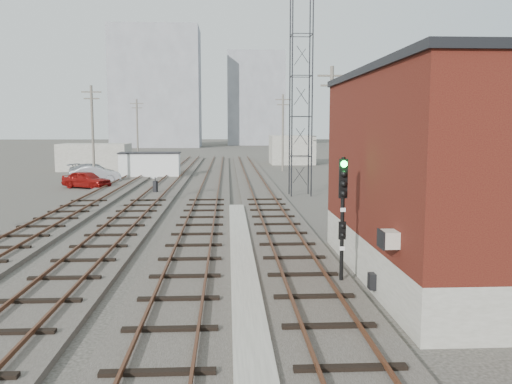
{
  "coord_description": "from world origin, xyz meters",
  "views": [
    {
      "loc": [
        -0.04,
        -6.07,
        5.26
      ],
      "look_at": [
        1.28,
        19.1,
        2.2
      ],
      "focal_mm": 38.0,
      "sensor_mm": 36.0,
      "label": 1
    }
  ],
  "objects": [
    {
      "name": "ground",
      "position": [
        0.0,
        60.0,
        0.0
      ],
      "size": [
        320.0,
        320.0,
        0.0
      ],
      "primitive_type": "plane",
      "color": "#282621",
      "rests_on": "ground"
    },
    {
      "name": "car_silver",
      "position": [
        -12.47,
        45.34,
        0.77
      ],
      "size": [
        4.91,
        2.64,
        1.53
      ],
      "primitive_type": "imported",
      "rotation": [
        0.0,
        0.0,
        1.8
      ],
      "color": "#A3A5AA",
      "rests_on": "ground"
    },
    {
      "name": "shed_right",
      "position": [
        9.0,
        70.0,
        2.0
      ],
      "size": [
        6.0,
        6.0,
        4.0
      ],
      "primitive_type": "cube",
      "color": "gray",
      "rests_on": "ground"
    },
    {
      "name": "switch_stand",
      "position": [
        -5.65,
        35.96,
        0.6
      ],
      "size": [
        0.38,
        0.38,
        1.26
      ],
      "rotation": [
        0.0,
        0.0,
        -0.39
      ],
      "color": "black",
      "rests_on": "ground"
    },
    {
      "name": "platform_curb",
      "position": [
        0.5,
        14.0,
        0.13
      ],
      "size": [
        0.9,
        28.0,
        0.26
      ],
      "primitive_type": "cube",
      "color": "gray",
      "rests_on": "ground"
    },
    {
      "name": "apartment_left",
      "position": [
        -18.0,
        135.0,
        15.0
      ],
      "size": [
        22.0,
        14.0,
        30.0
      ],
      "primitive_type": "cube",
      "color": "gray",
      "rests_on": "ground"
    },
    {
      "name": "track_mid_right",
      "position": [
        -1.5,
        39.0,
        0.11
      ],
      "size": [
        3.2,
        90.0,
        0.39
      ],
      "color": "#332D28",
      "rests_on": "ground"
    },
    {
      "name": "track_right",
      "position": [
        2.5,
        39.0,
        0.11
      ],
      "size": [
        3.2,
        90.0,
        0.39
      ],
      "color": "#332D28",
      "rests_on": "ground"
    },
    {
      "name": "signal_mast",
      "position": [
        3.7,
        11.19,
        2.54
      ],
      "size": [
        0.4,
        0.42,
        4.27
      ],
      "color": "gray",
      "rests_on": "ground"
    },
    {
      "name": "utility_pole_right_a",
      "position": [
        6.5,
        28.0,
        4.8
      ],
      "size": [
        1.8,
        0.24,
        9.0
      ],
      "color": "#595147",
      "rests_on": "ground"
    },
    {
      "name": "car_red",
      "position": [
        -12.13,
        40.71,
        0.75
      ],
      "size": [
        4.71,
        3.53,
        1.49
      ],
      "primitive_type": "imported",
      "rotation": [
        0.0,
        0.0,
        1.11
      ],
      "color": "maroon",
      "rests_on": "ground"
    },
    {
      "name": "apartment_right",
      "position": [
        8.0,
        150.0,
        13.0
      ],
      "size": [
        16.0,
        12.0,
        26.0
      ],
      "primitive_type": "cube",
      "color": "gray",
      "rests_on": "ground"
    },
    {
      "name": "utility_pole_right_b",
      "position": [
        6.5,
        58.0,
        4.8
      ],
      "size": [
        1.8,
        0.24,
        9.0
      ],
      "color": "#595147",
      "rests_on": "ground"
    },
    {
      "name": "shed_left",
      "position": [
        -16.0,
        60.0,
        1.6
      ],
      "size": [
        8.0,
        5.0,
        3.2
      ],
      "primitive_type": "cube",
      "color": "gray",
      "rests_on": "ground"
    },
    {
      "name": "utility_pole_left_c",
      "position": [
        -12.5,
        70.0,
        4.8
      ],
      "size": [
        1.8,
        0.24,
        9.0
      ],
      "color": "#595147",
      "rests_on": "ground"
    },
    {
      "name": "track_left",
      "position": [
        -9.5,
        39.0,
        0.11
      ],
      "size": [
        3.2,
        90.0,
        0.39
      ],
      "color": "#332D28",
      "rests_on": "ground"
    },
    {
      "name": "brick_building",
      "position": [
        7.5,
        12.0,
        3.63
      ],
      "size": [
        6.54,
        12.2,
        7.22
      ],
      "color": "gray",
      "rests_on": "ground"
    },
    {
      "name": "site_trailer",
      "position": [
        -8.04,
        50.21,
        1.32
      ],
      "size": [
        6.28,
        2.82,
        2.63
      ],
      "rotation": [
        0.0,
        0.0,
        0.02
      ],
      "color": "silver",
      "rests_on": "ground"
    },
    {
      "name": "lattice_tower",
      "position": [
        5.5,
        35.0,
        7.5
      ],
      "size": [
        1.6,
        1.6,
        15.0
      ],
      "color": "black",
      "rests_on": "ground"
    },
    {
      "name": "utility_pole_left_b",
      "position": [
        -12.5,
        45.0,
        4.8
      ],
      "size": [
        1.8,
        0.24,
        9.0
      ],
      "color": "#595147",
      "rests_on": "ground"
    },
    {
      "name": "track_mid_left",
      "position": [
        -5.5,
        39.0,
        0.11
      ],
      "size": [
        3.2,
        90.0,
        0.39
      ],
      "color": "#332D28",
      "rests_on": "ground"
    },
    {
      "name": "car_grey",
      "position": [
        -13.78,
        49.87,
        0.74
      ],
      "size": [
        5.47,
        3.79,
        1.47
      ],
      "primitive_type": "imported",
      "rotation": [
        0.0,
        0.0,
        1.19
      ],
      "color": "slate",
      "rests_on": "ground"
    }
  ]
}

